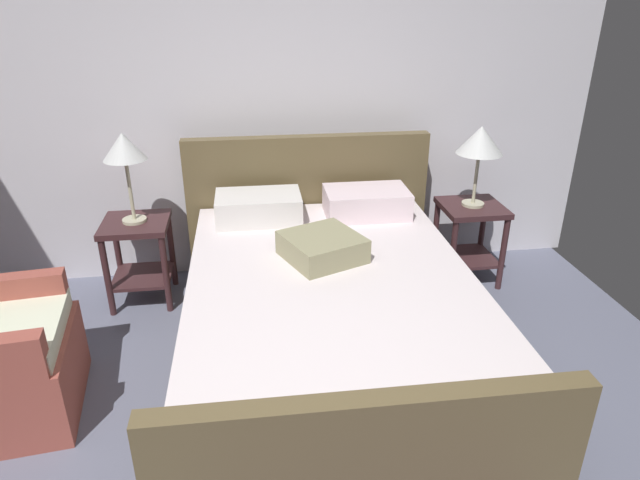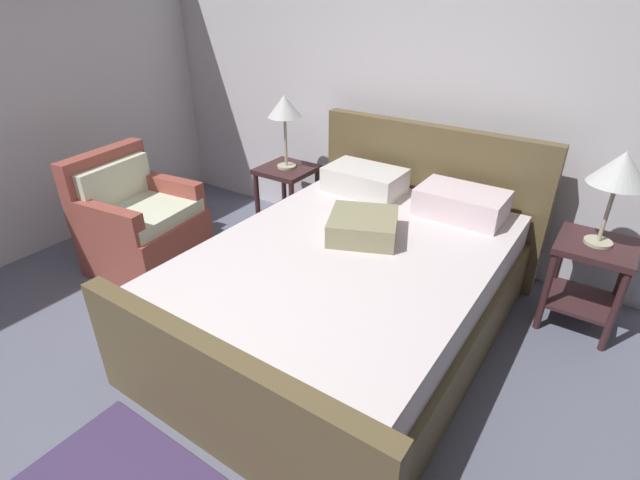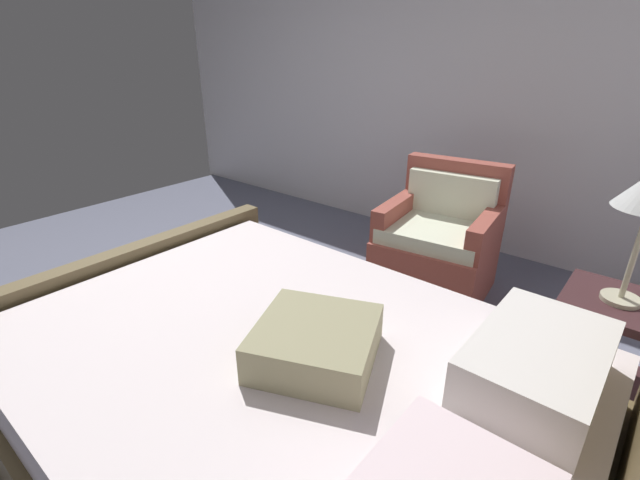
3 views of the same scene
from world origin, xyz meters
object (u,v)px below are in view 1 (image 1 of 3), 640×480
bed (328,308)px  nightstand_right (470,230)px  table_lamp_right (480,142)px  nightstand_left (139,248)px  table_lamp_left (124,150)px

bed → nightstand_right: (1.19, 0.84, 0.06)m
bed → table_lamp_right: 1.63m
nightstand_left → table_lamp_left: bearing=104.0°
bed → table_lamp_right: bearing=35.3°
bed → table_lamp_left: (-1.19, 0.87, 0.75)m
table_lamp_right → nightstand_left: size_ratio=0.96×
nightstand_right → table_lamp_right: (0.00, 0.00, 0.66)m
bed → nightstand_left: bearing=144.0°
table_lamp_left → table_lamp_right: bearing=-0.6°
bed → table_lamp_right: (1.19, 0.84, 0.73)m
table_lamp_right → nightstand_left: bearing=179.4°
nightstand_right → table_lamp_left: 2.48m
nightstand_right → nightstand_left: size_ratio=1.00×
nightstand_right → nightstand_left: same height
table_lamp_left → nightstand_right: bearing=-0.6°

